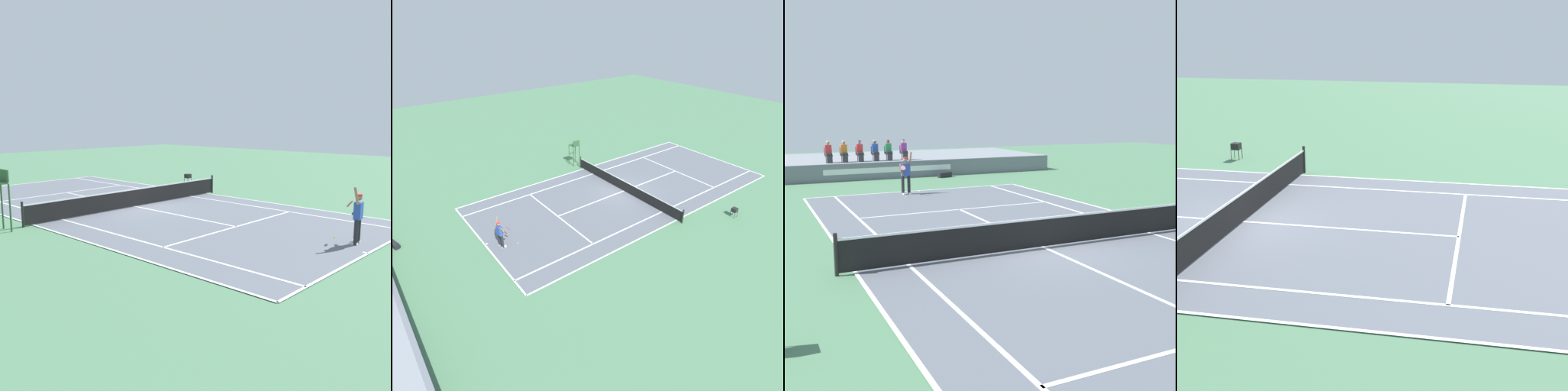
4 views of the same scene
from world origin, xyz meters
TOP-DOWN VIEW (x-y plane):
  - ground_plane at (0.00, 0.00)m, footprint 80.00×80.00m
  - court at (0.00, 0.00)m, footprint 11.08×23.88m
  - net at (0.00, 0.00)m, footprint 11.98×0.10m
  - ball_hopper at (-7.62, -3.60)m, footprint 0.36×0.36m

SIDE VIEW (x-z plane):
  - ground_plane at x=0.00m, z-range 0.00..0.00m
  - court at x=0.00m, z-range 0.00..0.02m
  - net at x=0.00m, z-range -0.01..1.06m
  - ball_hopper at x=-7.62m, z-range 0.22..0.92m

